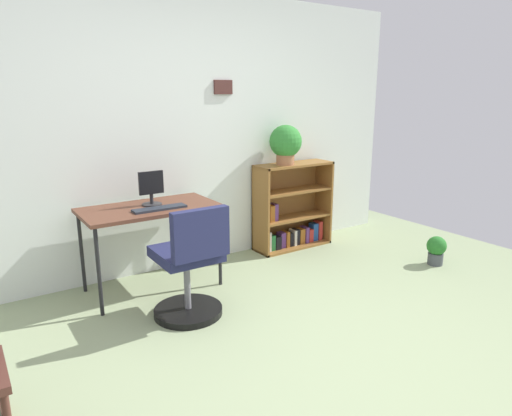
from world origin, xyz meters
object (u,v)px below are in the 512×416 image
at_px(keyboard, 160,208).
at_px(monitor, 151,189).
at_px(potted_plant_on_shelf, 286,143).
at_px(office_chair, 190,270).
at_px(desk, 150,213).
at_px(bookshelf_low, 290,211).
at_px(potted_plant_floor, 436,249).

bearing_deg(keyboard, monitor, 88.80).
distance_m(monitor, potted_plant_on_shelf, 1.54).
bearing_deg(office_chair, keyboard, 90.03).
bearing_deg(desk, potted_plant_on_shelf, 6.46).
bearing_deg(potted_plant_on_shelf, office_chair, -150.74).
bearing_deg(office_chair, potted_plant_on_shelf, 29.26).
relative_size(keyboard, bookshelf_low, 0.48).
height_order(monitor, bookshelf_low, monitor).
bearing_deg(bookshelf_low, desk, -172.13).
xyz_separation_m(office_chair, bookshelf_low, (1.62, 0.90, 0.01)).
height_order(potted_plant_on_shelf, potted_plant_floor, potted_plant_on_shelf).
distance_m(desk, potted_plant_floor, 2.75).
bearing_deg(desk, keyboard, -74.93).
bearing_deg(potted_plant_floor, desk, 158.01).
height_order(desk, office_chair, office_chair).
height_order(keyboard, bookshelf_low, bookshelf_low).
xyz_separation_m(bookshelf_low, potted_plant_on_shelf, (-0.12, -0.05, 0.75)).
height_order(office_chair, potted_plant_on_shelf, potted_plant_on_shelf).
bearing_deg(keyboard, office_chair, -89.97).
xyz_separation_m(desk, office_chair, (0.04, -0.67, -0.29)).
distance_m(bookshelf_low, potted_plant_floor, 1.52).
relative_size(desk, potted_plant_floor, 3.87).
bearing_deg(potted_plant_floor, monitor, 156.93).
relative_size(monitor, bookshelf_low, 0.31).
bearing_deg(bookshelf_low, monitor, -173.28).
relative_size(office_chair, bookshelf_low, 0.96).
distance_m(desk, keyboard, 0.15).
distance_m(keyboard, potted_plant_floor, 2.69).
distance_m(desk, bookshelf_low, 1.70).
height_order(keyboard, potted_plant_on_shelf, potted_plant_on_shelf).
bearing_deg(potted_plant_on_shelf, monitor, -174.83).
bearing_deg(desk, monitor, 44.19).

